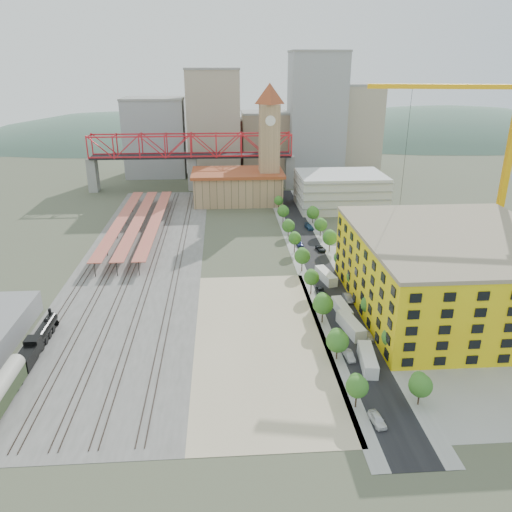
{
  "coord_description": "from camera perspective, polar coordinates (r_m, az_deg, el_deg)",
  "views": [
    {
      "loc": [
        -11.35,
        -124.04,
        55.33
      ],
      "look_at": [
        -3.4,
        -7.82,
        10.0
      ],
      "focal_mm": 35.0,
      "sensor_mm": 36.0,
      "label": 1
    }
  ],
  "objects": [
    {
      "name": "street_asphalt",
      "position": [
        152.11,
        6.72,
        -0.21
      ],
      "size": [
        12.0,
        170.0,
        0.06
      ],
      "primitive_type": "cube",
      "color": "black",
      "rests_on": "ground"
    },
    {
      "name": "sidewalk_west",
      "position": [
        151.22,
        4.67,
        -0.27
      ],
      "size": [
        3.0,
        170.0,
        0.04
      ],
      "primitive_type": "cube",
      "color": "gray",
      "rests_on": "ground"
    },
    {
      "name": "ground",
      "position": [
        136.29,
        1.2,
        -2.69
      ],
      "size": [
        400.0,
        400.0,
        0.0
      ],
      "primitive_type": "plane",
      "color": "#474C38",
      "rests_on": "ground"
    },
    {
      "name": "car_1",
      "position": [
        103.1,
        10.57,
        -11.13
      ],
      "size": [
        1.93,
        4.49,
        1.44
      ],
      "primitive_type": "imported",
      "rotation": [
        0.0,
        0.0,
        0.09
      ],
      "color": "gray",
      "rests_on": "ground"
    },
    {
      "name": "parking_garage",
      "position": [
        205.49,
        9.6,
        7.36
      ],
      "size": [
        34.0,
        26.0,
        14.0
      ],
      "primitive_type": "cube",
      "color": "silver",
      "rests_on": "ground"
    },
    {
      "name": "site_trailer_a",
      "position": [
        101.38,
        12.64,
        -11.48
      ],
      "size": [
        3.79,
        10.28,
        2.75
      ],
      "primitive_type": "cube",
      "rotation": [
        0.0,
        0.0,
        -0.12
      ],
      "color": "silver",
      "rests_on": "ground"
    },
    {
      "name": "rail_tracks",
      "position": [
        154.2,
        -13.52,
        -0.32
      ],
      "size": [
        26.56,
        160.0,
        0.18
      ],
      "color": "#382B23",
      "rests_on": "ground"
    },
    {
      "name": "ballast_strip",
      "position": [
        153.94,
        -12.86,
        -0.35
      ],
      "size": [
        36.0,
        165.0,
        0.06
      ],
      "primitive_type": "cube",
      "color": "#605E59",
      "rests_on": "ground"
    },
    {
      "name": "construction_building",
      "position": [
        125.61,
        21.55,
        -1.75
      ],
      "size": [
        44.6,
        50.6,
        18.8
      ],
      "color": "#EFF414",
      "rests_on": "ground"
    },
    {
      "name": "skyline",
      "position": [
        268.99,
        0.13,
        14.32
      ],
      "size": [
        133.0,
        46.0,
        60.0
      ],
      "color": "#9EA0A3",
      "rests_on": "ground"
    },
    {
      "name": "distant_hills",
      "position": [
        410.95,
        4.23,
        2.05
      ],
      "size": [
        647.0,
        264.0,
        227.0
      ],
      "color": "#4C6B59",
      "rests_on": "ground"
    },
    {
      "name": "car_3",
      "position": [
        161.51,
        4.99,
        1.4
      ],
      "size": [
        2.25,
        4.81,
        1.36
      ],
      "primitive_type": "imported",
      "rotation": [
        0.0,
        0.0,
        0.07
      ],
      "color": "navy",
      "rests_on": "ground"
    },
    {
      "name": "site_trailer_d",
      "position": [
        136.36,
        7.99,
        -2.28
      ],
      "size": [
        4.53,
        10.08,
        2.67
      ],
      "primitive_type": "cube",
      "rotation": [
        0.0,
        0.0,
        0.21
      ],
      "color": "silver",
      "rests_on": "ground"
    },
    {
      "name": "car_0",
      "position": [
        88.12,
        13.69,
        -17.71
      ],
      "size": [
        2.46,
        4.75,
        1.55
      ],
      "primitive_type": "imported",
      "rotation": [
        0.0,
        0.0,
        0.14
      ],
      "color": "silver",
      "rests_on": "ground"
    },
    {
      "name": "station_hall",
      "position": [
        211.8,
        -2.11,
        7.97
      ],
      "size": [
        38.0,
        24.0,
        13.1
      ],
      "color": "tan",
      "rests_on": "ground"
    },
    {
      "name": "site_trailer_c",
      "position": [
        119.72,
        9.78,
        -5.94
      ],
      "size": [
        3.28,
        9.24,
        2.48
      ],
      "primitive_type": "cube",
      "rotation": [
        0.0,
        0.0,
        0.1
      ],
      "color": "silver",
      "rests_on": "ground"
    },
    {
      "name": "car_5",
      "position": [
        126.09,
        10.45,
        -4.75
      ],
      "size": [
        1.78,
        4.82,
        1.58
      ],
      "primitive_type": "imported",
      "rotation": [
        0.0,
        0.0,
        0.02
      ],
      "color": "gray",
      "rests_on": "ground"
    },
    {
      "name": "car_4",
      "position": [
        110.53,
        12.73,
        -8.94
      ],
      "size": [
        1.88,
        4.19,
        1.4
      ],
      "primitive_type": "imported",
      "rotation": [
        0.0,
        0.0,
        0.06
      ],
      "color": "#B8B8B8",
      "rests_on": "ground"
    },
    {
      "name": "site_trailer_b",
      "position": [
        112.38,
        10.78,
        -7.82
      ],
      "size": [
        4.49,
        10.66,
        2.83
      ],
      "primitive_type": "cube",
      "rotation": [
        0.0,
        0.0,
        0.18
      ],
      "color": "silver",
      "rests_on": "ground"
    },
    {
      "name": "dirt_lot",
      "position": [
        108.05,
        0.55,
        -9.52
      ],
      "size": [
        28.0,
        67.0,
        0.06
      ],
      "primitive_type": "cube",
      "color": "tan",
      "rests_on": "ground"
    },
    {
      "name": "street_trees",
      "position": [
        143.04,
        7.42,
        -1.68
      ],
      "size": [
        15.4,
        124.4,
        8.0
      ],
      "color": "#33661E",
      "rests_on": "ground"
    },
    {
      "name": "truss_bridge",
      "position": [
        232.32,
        -7.4,
        12.06
      ],
      "size": [
        94.0,
        9.6,
        25.6
      ],
      "color": "gray",
      "rests_on": "ground"
    },
    {
      "name": "car_2",
      "position": [
        129.03,
        7.36,
        -4.0
      ],
      "size": [
        2.38,
        4.78,
        1.3
      ],
      "primitive_type": "imported",
      "rotation": [
        0.0,
        0.0,
        -0.05
      ],
      "color": "black",
      "rests_on": "ground"
    },
    {
      "name": "tower_crane",
      "position": [
        154.87,
        25.92,
        11.87
      ],
      "size": [
        53.4,
        12.09,
        57.67
      ],
      "color": "#F6AE10",
      "rests_on": "ground"
    },
    {
      "name": "sidewalk_east",
      "position": [
        153.2,
        8.74,
        -0.16
      ],
      "size": [
        3.0,
        170.0,
        0.04
      ],
      "primitive_type": "cube",
      "color": "gray",
      "rests_on": "ground"
    },
    {
      "name": "platform_canopies",
      "position": [
        179.13,
        -13.31,
        4.03
      ],
      "size": [
        16.0,
        80.0,
        4.12
      ],
      "color": "#B66346",
      "rests_on": "ground"
    },
    {
      "name": "car_7",
      "position": [
        178.33,
        6.08,
        3.33
      ],
      "size": [
        3.05,
        5.77,
        1.59
      ],
      "primitive_type": "imported",
      "rotation": [
        0.0,
        0.0,
        0.15
      ],
      "color": "navy",
      "rests_on": "ground"
    },
    {
      "name": "car_6",
      "position": [
        157.96,
        7.41,
        0.84
      ],
      "size": [
        3.04,
        5.19,
        1.36
      ],
      "primitive_type": "imported",
      "rotation": [
        0.0,
        0.0,
        0.17
      ],
      "color": "black",
      "rests_on": "ground"
    },
    {
      "name": "clock_tower",
      "position": [
        206.67,
        1.53,
        13.85
      ],
      "size": [
        12.0,
        12.0,
        52.0
      ],
      "color": "tan",
      "rests_on": "ground"
    },
    {
      "name": "locomotive",
      "position": [
        113.64,
        -23.55,
        -8.71
      ],
      "size": [
        2.72,
        20.97,
        5.24
      ],
      "color": "black",
      "rests_on": "ground"
    },
    {
      "name": "construction_pad",
      "position": [
        130.6,
        22.2,
        -5.49
      ],
      "size": [
        50.0,
        90.0,
        0.06
      ],
      "primitive_type": "cube",
      "color": "gray",
      "rests_on": "ground"
    }
  ]
}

